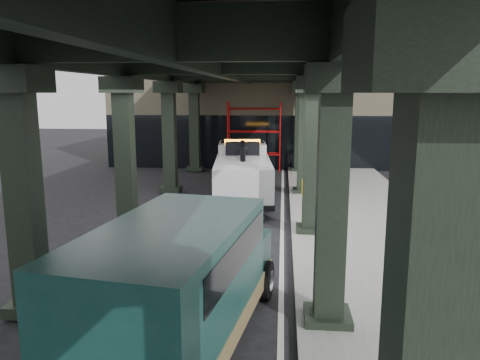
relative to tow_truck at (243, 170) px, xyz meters
The scene contains 8 objects.
ground 7.22m from the tow_truck, 89.76° to the right, with size 90.00×90.00×0.00m, color black.
sidewalk 6.92m from the tow_truck, 48.45° to the right, with size 5.00×40.00×0.15m, color gray.
lane_stripe 5.53m from the tow_truck, 71.30° to the right, with size 0.12×38.00×0.01m, color silver.
viaduct 6.65m from the tow_truck, 94.15° to the right, with size 7.40×32.00×6.40m.
building 13.34m from the tow_truck, 81.05° to the left, with size 22.00×10.00×8.00m, color #C6B793.
scaffolding 7.59m from the tow_truck, 89.78° to the left, with size 3.08×0.88×4.00m.
tow_truck is the anchor object (origin of this frame).
towed_van 12.18m from the tow_truck, 90.18° to the right, with size 3.12×6.15×2.38m.
Camera 1 is at (1.68, -12.58, 4.50)m, focal length 35.00 mm.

